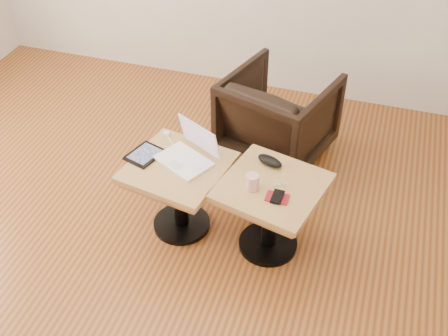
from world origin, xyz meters
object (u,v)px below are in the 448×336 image
(armchair, at_px, (278,116))
(side_table_right, at_px, (271,201))
(side_table_left, at_px, (179,181))
(laptop, at_px, (189,153))
(striped_cup, at_px, (252,182))

(armchair, bearing_deg, side_table_right, 118.06)
(side_table_left, bearing_deg, side_table_right, 9.84)
(side_table_right, bearing_deg, laptop, -174.32)
(side_table_right, height_order, striped_cup, striped_cup)
(laptop, bearing_deg, striped_cup, 9.44)
(side_table_left, xyz_separation_m, laptop, (0.05, 0.07, 0.17))
(laptop, bearing_deg, side_table_left, -94.21)
(striped_cup, height_order, armchair, armchair)
(side_table_left, bearing_deg, striped_cup, 1.90)
(side_table_right, distance_m, laptop, 0.57)
(armchair, bearing_deg, laptop, 85.31)
(side_table_right, xyz_separation_m, striped_cup, (-0.10, -0.07, 0.18))
(side_table_left, height_order, striped_cup, striped_cup)
(side_table_right, xyz_separation_m, laptop, (-0.54, 0.07, 0.17))
(striped_cup, relative_size, armchair, 0.14)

